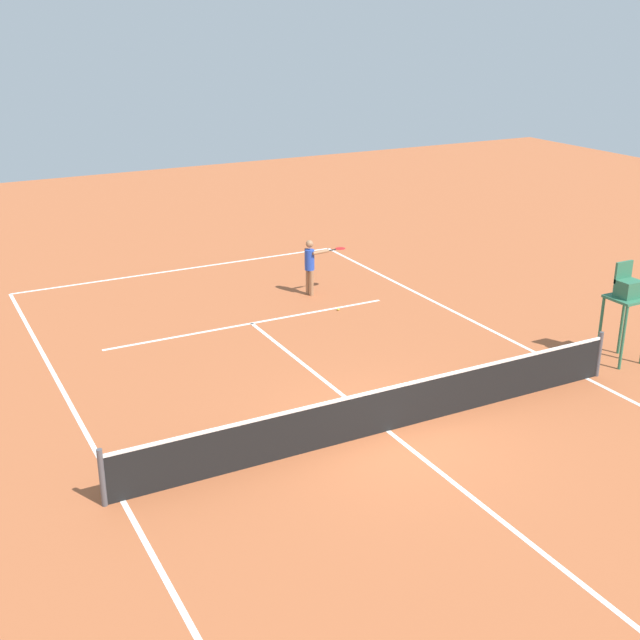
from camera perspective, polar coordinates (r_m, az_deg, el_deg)
The scene contains 6 objects.
ground_plane at distance 16.47m, azimuth 4.71°, elevation -7.66°, with size 60.00×60.00×0.00m, color #AD5933.
court_lines at distance 16.47m, azimuth 4.71°, elevation -7.65°, with size 10.72×24.69×0.01m.
tennis_net at distance 16.24m, azimuth 4.76°, elevation -6.12°, with size 11.32×0.10×1.07m.
player_serving at distance 23.81m, azimuth -0.61°, elevation 4.01°, with size 1.28×0.47×1.64m.
tennis_ball at distance 22.80m, azimuth 1.26°, elevation 0.75°, with size 0.07×0.07×0.07m, color #CCE033.
umpire_chair at distance 20.25m, azimuth 20.48°, elevation 1.52°, with size 0.80×0.80×2.41m.
Camera 1 is at (7.94, 12.15, 7.79)m, focal length 46.17 mm.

